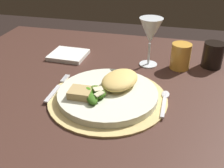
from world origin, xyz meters
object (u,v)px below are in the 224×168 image
(napkin, at_px, (68,55))
(amber_tumbler, at_px, (181,56))
(dark_tumbler, at_px, (213,55))
(spoon, at_px, (165,99))
(dinner_plate, at_px, (108,94))
(dining_table, at_px, (132,129))
(wine_glass, at_px, (151,32))
(fork, at_px, (57,89))

(napkin, xyz_separation_m, amber_tumbler, (0.40, 0.00, 0.04))
(dark_tumbler, bearing_deg, spoon, -118.23)
(dinner_plate, bearing_deg, dining_table, 52.16)
(dining_table, distance_m, spoon, 0.20)
(amber_tumbler, bearing_deg, spoon, -98.59)
(wine_glass, height_order, amber_tumbler, wine_glass)
(fork, distance_m, wine_glass, 0.36)
(dining_table, height_order, dinner_plate, dinner_plate)
(napkin, bearing_deg, amber_tumbler, 0.20)
(amber_tumbler, relative_size, dark_tumbler, 1.02)
(wine_glass, relative_size, dark_tumbler, 1.93)
(spoon, bearing_deg, amber_tumbler, 81.41)
(dining_table, distance_m, napkin, 0.36)
(dinner_plate, height_order, fork, dinner_plate)
(amber_tumbler, xyz_separation_m, dark_tumbler, (0.11, 0.04, -0.00))
(napkin, height_order, dark_tumbler, dark_tumbler)
(fork, bearing_deg, napkin, 103.71)
(spoon, xyz_separation_m, amber_tumbler, (0.03, 0.22, 0.04))
(dining_table, bearing_deg, amber_tumbler, 52.41)
(napkin, distance_m, dark_tumbler, 0.51)
(spoon, height_order, wine_glass, wine_glass)
(spoon, height_order, napkin, napkin)
(amber_tumbler, bearing_deg, napkin, -179.80)
(spoon, distance_m, amber_tumbler, 0.23)
(fork, xyz_separation_m, napkin, (-0.06, 0.24, -0.00))
(spoon, height_order, amber_tumbler, amber_tumbler)
(napkin, xyz_separation_m, wine_glass, (0.30, 0.00, 0.11))
(dining_table, bearing_deg, dark_tumbler, 41.06)
(fork, height_order, wine_glass, wine_glass)
(dining_table, bearing_deg, wine_glass, 82.67)
(dining_table, relative_size, fork, 8.20)
(dinner_plate, distance_m, napkin, 0.32)
(amber_tumbler, bearing_deg, dark_tumbler, 19.73)
(spoon, relative_size, wine_glass, 0.79)
(amber_tumbler, bearing_deg, wine_glass, 179.94)
(napkin, xyz_separation_m, dark_tumbler, (0.51, 0.04, 0.04))
(dinner_plate, distance_m, spoon, 0.16)
(dining_table, xyz_separation_m, spoon, (0.09, -0.06, 0.17))
(fork, bearing_deg, dining_table, 19.38)
(fork, xyz_separation_m, wine_glass, (0.24, 0.24, 0.11))
(dinner_plate, xyz_separation_m, fork, (-0.16, 0.00, -0.01))
(dinner_plate, relative_size, fork, 1.75)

